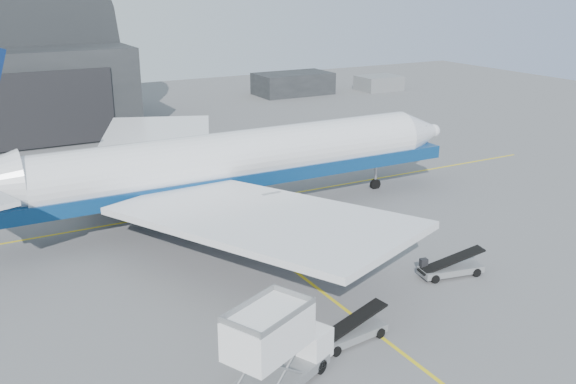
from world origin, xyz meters
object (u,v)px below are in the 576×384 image
catering_truck (276,348)px  belt_loader_b (450,268)px  belt_loader_a (349,332)px  airliner (218,164)px  pushback_tug (363,234)px

catering_truck → belt_loader_b: catering_truck is taller
belt_loader_b → belt_loader_a: bearing=-150.3°
airliner → belt_loader_a: bearing=-94.1°
belt_loader_a → airliner: bearing=79.3°
pushback_tug → belt_loader_a: bearing=-128.7°
airliner → catering_truck: (-7.61, -25.20, -2.60)m
pushback_tug → belt_loader_a: size_ratio=0.70×
airliner → belt_loader_a: size_ratio=10.01×
catering_truck → belt_loader_b: (17.35, 5.90, -1.79)m
catering_truck → pushback_tug: 21.21m
belt_loader_a → belt_loader_b: belt_loader_a is taller
airliner → pushback_tug: (8.01, -10.96, -4.37)m
catering_truck → belt_loader_a: bearing=-6.5°
airliner → catering_truck: bearing=-106.8°
pushback_tug → belt_loader_b: bearing=-78.7°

